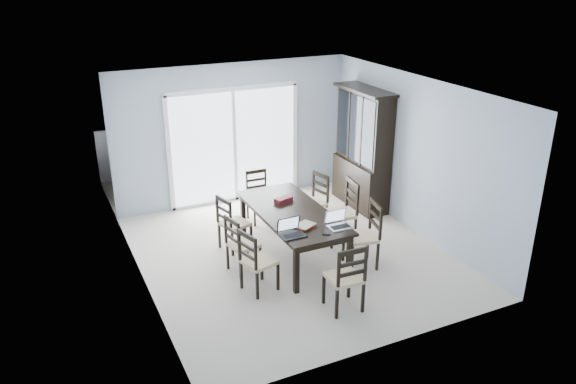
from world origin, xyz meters
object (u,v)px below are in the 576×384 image
chair_left_near (254,255)px  chair_end_near (348,272)px  chair_right_near (368,228)px  china_hutch (363,150)px  game_box (283,200)px  chair_right_mid (345,205)px  cell_phone (326,234)px  dining_table (292,215)px  chair_left_far (230,218)px  chair_left_mid (238,239)px  hot_tub (188,159)px  laptop_silver (340,224)px  laptop_dark (293,232)px  chair_end_far (258,190)px  chair_right_far (316,195)px

chair_left_near → chair_end_near: bearing=27.6°
chair_left_near → chair_right_near: size_ratio=0.91×
china_hutch → game_box: bearing=-156.3°
china_hutch → chair_left_near: bearing=-146.2°
chair_right_mid → cell_phone: bearing=144.8°
dining_table → chair_left_far: bearing=145.3°
china_hutch → chair_left_mid: 3.30m
chair_right_mid → hot_tub: size_ratio=0.50×
laptop_silver → cell_phone: bearing=-158.0°
chair_end_near → laptop_dark: chair_end_near is taller
china_hutch → game_box: 2.20m
chair_left_far → hot_tub: 3.11m
chair_end_near → game_box: bearing=91.1°
chair_end_near → chair_end_far: chair_end_near is taller
game_box → chair_left_far: bearing=167.5°
chair_left_mid → hot_tub: bearing=162.5°
chair_right_far → cell_phone: 1.86m
chair_left_far → laptop_silver: chair_left_far is taller
china_hutch → chair_left_mid: size_ratio=2.16×
laptop_dark → game_box: size_ratio=1.22×
dining_table → chair_right_far: 1.14m
chair_right_near → cell_phone: (-0.79, -0.17, 0.14)m
dining_table → chair_right_mid: (0.99, 0.09, -0.04)m
chair_left_far → chair_right_mid: bearing=60.5°
chair_left_far → chair_end_far: bearing=121.7°
chair_left_near → chair_end_near: size_ratio=0.95×
dining_table → chair_right_mid: bearing=5.3°
chair_left_near → chair_left_mid: bearing=164.8°
chair_right_near → cell_phone: size_ratio=10.12×
china_hutch → chair_right_far: bearing=-158.6°
laptop_silver → chair_end_near: bearing=-113.6°
chair_right_near → chair_left_near: bearing=100.8°
china_hutch → laptop_silver: size_ratio=6.49×
laptop_dark → cell_phone: 0.47m
chair_right_near → chair_right_far: bearing=13.5°
china_hutch → chair_left_far: size_ratio=2.08×
chair_right_mid → game_box: 1.01m
chair_left_mid → laptop_silver: 1.48m
chair_left_mid → laptop_dark: chair_left_mid is taller
chair_left_near → chair_end_far: bearing=140.7°
chair_right_near → chair_end_far: (-0.83, 2.22, -0.07)m
chair_left_far → chair_end_far: size_ratio=1.03×
chair_left_mid → game_box: chair_left_mid is taller
chair_right_far → laptop_dark: chair_right_far is taller
chair_right_mid → cell_phone: 1.36m
chair_end_far → cell_phone: 2.39m
game_box → hot_tub: size_ratio=0.12×
chair_right_mid → hot_tub: 3.90m
chair_left_near → chair_left_far: bearing=159.4°
game_box → hot_tub: (-0.61, 3.29, -0.26)m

